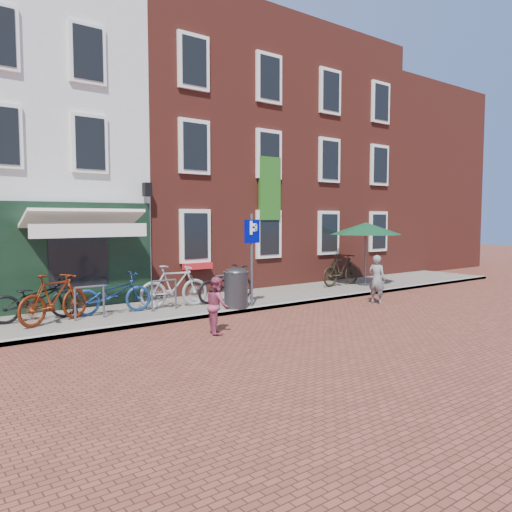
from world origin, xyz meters
TOP-DOWN VIEW (x-y plane):
  - ground at (0.00, 0.00)m, footprint 80.00×80.00m
  - sidewalk at (1.00, 1.50)m, footprint 24.00×3.00m
  - building_brick_mid at (2.00, 7.00)m, footprint 6.00×8.00m
  - building_brick_right at (8.00, 7.00)m, footprint 6.00×8.00m
  - filler_right at (14.50, 7.00)m, footprint 7.00×8.00m
  - litter_bin at (0.23, 0.30)m, footprint 0.65×0.65m
  - parking_sign at (0.73, 0.24)m, footprint 0.50×0.08m
  - parasol at (6.75, 1.30)m, footprint 2.61×2.61m
  - woman at (4.34, -1.19)m, footprint 0.46×0.60m
  - boy at (-1.60, -1.57)m, footprint 0.66×0.74m
  - bicycle_0 at (-4.59, 1.82)m, footprint 2.02×0.70m
  - bicycle_1 at (-4.31, 1.26)m, footprint 2.01×1.29m
  - bicycle_2 at (-2.78, 1.56)m, footprint 2.07×0.90m
  - bicycle_3 at (-1.06, 1.44)m, footprint 2.02×0.87m
  - bicycle_4 at (0.60, 1.36)m, footprint 2.06×0.86m
  - bicycle_5 at (5.91, 1.70)m, footprint 1.98×0.65m

SIDE VIEW (x-z plane):
  - ground at x=0.00m, z-range 0.00..0.00m
  - sidewalk at x=1.00m, z-range 0.00..0.10m
  - bicycle_0 at x=-4.59m, z-range 0.10..1.16m
  - bicycle_2 at x=-2.78m, z-range 0.10..1.16m
  - bicycle_4 at x=0.60m, z-range 0.10..1.16m
  - boy at x=-1.60m, z-range 0.00..1.27m
  - bicycle_1 at x=-4.31m, z-range 0.10..1.28m
  - bicycle_3 at x=-1.06m, z-range 0.10..1.28m
  - bicycle_5 at x=5.91m, z-range 0.10..1.28m
  - litter_bin at x=0.23m, z-range 0.12..1.32m
  - woman at x=4.34m, z-range 0.00..1.47m
  - parking_sign at x=0.73m, z-range 0.51..3.10m
  - parasol at x=6.75m, z-range 1.07..3.48m
  - filler_right at x=14.50m, z-range 0.00..9.00m
  - building_brick_mid at x=2.00m, z-range 0.00..10.00m
  - building_brick_right at x=8.00m, z-range 0.00..10.00m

